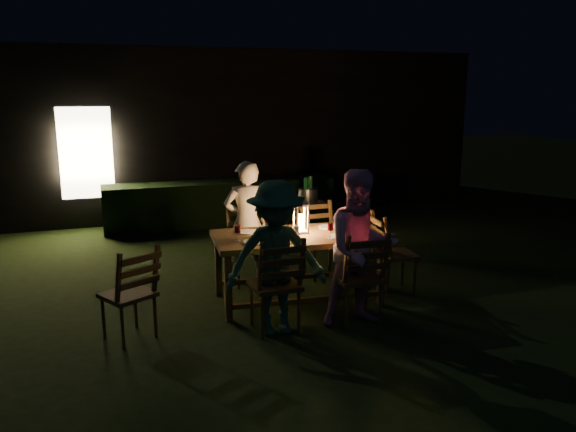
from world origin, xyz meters
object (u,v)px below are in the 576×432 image
object	(u,v)px
person_opp_left	(276,258)
lantern	(301,220)
chair_far_right	(322,254)
person_house_side	(247,222)
chair_near_right	(358,293)
chair_end	(394,267)
chair_spare	(130,310)
person_opp_right	(361,249)
side_table	(308,208)
ice_bucket	(308,195)
chair_near_left	(276,301)
bottle_bucket_a	(306,193)
bottle_bucket_b	(310,192)
bottle_table	(277,224)
dining_table	(298,241)
chair_far_left	(248,260)

from	to	relation	value
person_opp_left	lantern	world-z (taller)	person_opp_left
chair_far_right	person_house_side	distance (m)	1.11
chair_near_right	chair_end	bearing A→B (deg)	43.09
chair_spare	person_opp_left	distance (m)	1.53
chair_far_right	person_opp_right	xyz separation A→B (m)	(-0.21, -1.58, 0.52)
side_table	ice_bucket	distance (m)	0.20
chair_near_left	bottle_bucket_a	xyz separation A→B (m)	(1.32, 2.69, 0.59)
chair_far_right	person_opp_left	size ratio (longest dim) A/B	0.64
person_opp_left	ice_bucket	bearing A→B (deg)	67.64
bottle_bucket_a	bottle_bucket_b	size ratio (longest dim) A/B	1.00
side_table	bottle_table	bearing A→B (deg)	-119.63
dining_table	chair_end	distance (m)	1.30
bottle_bucket_a	dining_table	bearing A→B (deg)	-112.86
chair_far_right	lantern	size ratio (longest dim) A/B	2.89
chair_spare	lantern	world-z (taller)	lantern
chair_spare	ice_bucket	size ratio (longest dim) A/B	3.36
chair_end	person_opp_right	distance (m)	1.24
chair_near_left	person_house_side	distance (m)	1.66
person_house_side	person_opp_right	distance (m)	1.87
chair_end	chair_spare	size ratio (longest dim) A/B	1.02
dining_table	side_table	distance (m)	2.17
person_opp_left	side_table	distance (m)	3.10
dining_table	bottle_table	size ratio (longest dim) A/B	7.10
chair_far_right	bottle_bucket_b	world-z (taller)	bottle_bucket_b
chair_far_left	person_house_side	size ratio (longest dim) A/B	0.62
chair_near_left	person_opp_right	xyz separation A→B (m)	(0.89, -0.11, 0.51)
chair_far_right	person_house_side	size ratio (longest dim) A/B	0.64
chair_far_right	chair_far_left	bearing A→B (deg)	-6.02
chair_far_left	chair_end	xyz separation A→B (m)	(1.62, -0.89, 0.02)
bottle_table	chair_near_left	bearing A→B (deg)	-108.43
lantern	side_table	world-z (taller)	lantern
chair_far_left	person_opp_right	distance (m)	1.90
chair_far_right	bottle_table	size ratio (longest dim) A/B	3.61
chair_end	lantern	size ratio (longest dim) A/B	2.92
ice_bucket	chair_near_left	bearing A→B (deg)	-116.72
chair_far_right	ice_bucket	bearing A→B (deg)	-104.13
lantern	chair_far_left	bearing A→B (deg)	120.83
chair_spare	person_house_side	distance (m)	2.09
lantern	bottle_bucket_a	bearing A→B (deg)	68.01
chair_end	bottle_bucket_b	size ratio (longest dim) A/B	3.20
person_opp_left	ice_bucket	xyz separation A→B (m)	(1.38, 2.77, 0.07)
chair_far_left	chair_end	size ratio (longest dim) A/B	0.95
ice_bucket	bottle_bucket_a	distance (m)	0.08
person_opp_right	chair_spare	bearing A→B (deg)	175.05
person_house_side	side_table	size ratio (longest dim) A/B	2.10
chair_near_right	chair_far_right	size ratio (longest dim) A/B	1.05
chair_spare	person_opp_left	bearing A→B (deg)	-41.35
chair_end	bottle_table	bearing A→B (deg)	-87.78
chair_near_left	lantern	bearing A→B (deg)	52.70
chair_near_left	chair_near_right	bearing A→B (deg)	-6.11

